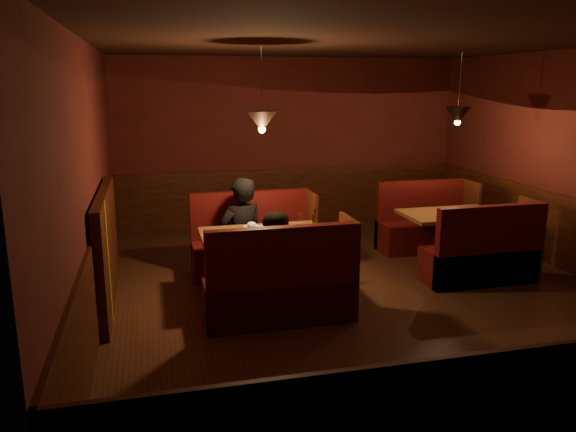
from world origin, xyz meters
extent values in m
cube|color=#422618|center=(0.00, 0.00, -0.01)|extent=(6.00, 7.00, 0.01)
cube|color=black|center=(0.00, 0.00, 2.90)|extent=(6.00, 7.00, 0.01)
cube|color=#431611|center=(0.00, 3.50, 1.45)|extent=(6.00, 0.01, 2.90)
cube|color=#431611|center=(-3.00, 0.00, 1.45)|extent=(0.01, 7.00, 2.90)
cube|color=black|center=(0.00, 3.48, 0.50)|extent=(6.00, 0.04, 1.00)
cube|color=black|center=(0.00, -3.48, 0.50)|extent=(6.00, 0.04, 1.00)
cube|color=black|center=(-2.98, 0.00, 0.50)|extent=(0.04, 7.00, 1.00)
cube|color=black|center=(2.98, 0.00, 0.50)|extent=(0.04, 7.00, 1.00)
cube|color=black|center=(-2.92, 0.40, 0.65)|extent=(0.10, 2.20, 1.30)
cube|color=#BD891A|center=(-2.87, -0.15, 0.65)|extent=(0.01, 0.12, 1.30)
cylinder|color=#333333|center=(-1.16, 0.20, 2.45)|extent=(0.01, 0.01, 0.80)
cone|color=black|center=(-1.16, 0.20, 2.05)|extent=(0.34, 0.34, 0.22)
sphere|color=#FFBF72|center=(-1.16, 0.20, 1.96)|extent=(0.08, 0.08, 0.08)
cylinder|color=#333333|center=(1.57, 0.73, 2.45)|extent=(0.01, 0.01, 0.80)
cone|color=black|center=(1.57, 0.73, 2.05)|extent=(0.34, 0.34, 0.22)
sphere|color=#FFBF72|center=(1.57, 0.73, 1.96)|extent=(0.08, 0.08, 0.08)
cube|color=brown|center=(-1.16, 0.20, 0.74)|extent=(1.44, 0.87, 0.05)
cylinder|color=black|center=(-1.16, 0.20, 0.36)|extent=(0.14, 0.14, 0.72)
cylinder|color=black|center=(-1.16, 0.20, 0.02)|extent=(0.58, 0.58, 0.04)
cylinder|color=silver|center=(-1.12, 0.07, 0.78)|extent=(0.29, 0.29, 0.02)
cube|color=black|center=(-1.06, 0.07, 0.81)|extent=(0.09, 0.08, 0.04)
ellipsoid|color=silver|center=(-1.12, 0.09, 0.82)|extent=(0.07, 0.07, 0.06)
cube|color=tan|center=(-1.06, 0.03, 0.81)|extent=(0.08, 0.05, 0.03)
cylinder|color=silver|center=(-1.09, 0.00, 0.79)|extent=(0.12, 0.08, 0.01)
cylinder|color=silver|center=(-1.23, 0.41, 0.78)|extent=(0.27, 0.27, 0.02)
ellipsoid|color=beige|center=(-1.25, 0.45, 0.81)|extent=(0.10, 0.10, 0.06)
cube|color=silver|center=(-1.32, 0.39, 0.79)|extent=(0.19, 0.10, 0.00)
cylinder|color=white|center=(-0.88, 0.21, 0.81)|extent=(0.05, 0.05, 0.09)
cylinder|color=white|center=(-0.65, 0.39, 0.85)|extent=(0.08, 0.08, 0.15)
cylinder|color=white|center=(-0.67, -0.04, 0.85)|extent=(0.08, 0.08, 0.15)
cylinder|color=#47230F|center=(-0.52, 0.25, 0.85)|extent=(0.06, 0.06, 0.16)
cylinder|color=#47230F|center=(-0.52, 0.25, 0.97)|extent=(0.03, 0.03, 0.07)
ellipsoid|color=white|center=(-0.81, 0.07, 0.79)|extent=(0.11, 0.10, 0.05)
cube|color=#3E050A|center=(-1.16, 0.94, 0.23)|extent=(1.54, 0.56, 0.46)
cube|color=#3E050A|center=(-1.16, 1.16, 0.54)|extent=(1.54, 0.12, 1.08)
cube|color=black|center=(-0.37, 0.94, 0.54)|extent=(0.04, 0.56, 1.08)
cube|color=#3E050A|center=(-1.16, -0.55, 0.23)|extent=(1.54, 0.56, 0.46)
cube|color=#3E050A|center=(-1.16, -0.77, 0.54)|extent=(1.54, 0.12, 1.08)
cube|color=black|center=(-0.37, -0.55, 0.54)|extent=(0.04, 0.56, 1.08)
cube|color=brown|center=(1.57, 0.73, 0.71)|extent=(1.31, 0.83, 0.05)
cylinder|color=black|center=(1.57, 0.73, 0.34)|extent=(0.14, 0.14, 0.69)
cylinder|color=black|center=(1.57, 0.73, 0.02)|extent=(0.55, 0.55, 0.04)
cube|color=#3E050A|center=(1.57, 1.44, 0.22)|extent=(1.40, 0.54, 0.44)
cube|color=#3E050A|center=(1.57, 1.65, 0.52)|extent=(1.40, 0.12, 1.03)
cube|color=black|center=(2.29, 1.44, 0.52)|extent=(0.04, 0.54, 1.03)
cube|color=#3E050A|center=(1.57, 0.02, 0.22)|extent=(1.40, 0.54, 0.44)
cube|color=#3E050A|center=(1.57, -0.19, 0.52)|extent=(1.40, 0.12, 1.03)
cube|color=black|center=(2.29, 0.02, 0.52)|extent=(0.04, 0.54, 1.03)
imported|color=black|center=(-1.32, 0.77, 0.84)|extent=(0.71, 0.57, 1.69)
imported|color=black|center=(-1.12, -0.50, 0.76)|extent=(0.77, 0.61, 1.51)
camera|label=1|loc=(-2.39, -5.99, 2.45)|focal=35.00mm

